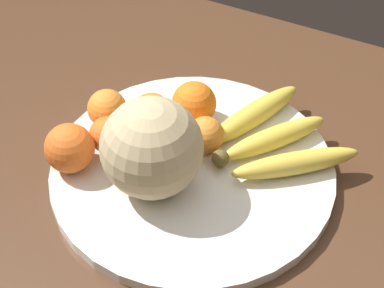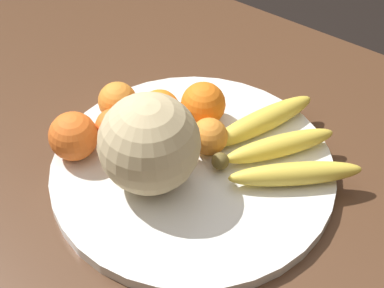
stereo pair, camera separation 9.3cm
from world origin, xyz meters
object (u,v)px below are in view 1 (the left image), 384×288
object	(u,v)px
orange_back_left	(69,148)
orange_back_right	(107,109)
kitchen_table	(234,230)
orange_mid_center	(151,113)
orange_top_small	(205,135)
banana_bunch	(272,137)
fruit_bowl	(192,171)
orange_front_left	(194,104)
melon	(152,148)
orange_front_right	(108,135)

from	to	relation	value
orange_back_left	orange_back_right	distance (m)	0.11
kitchen_table	orange_back_left	xyz separation A→B (m)	(-0.24, -0.08, 0.15)
kitchen_table	orange_mid_center	world-z (taller)	orange_mid_center
kitchen_table	orange_top_small	world-z (taller)	orange_top_small
orange_mid_center	orange_top_small	xyz separation A→B (m)	(0.10, -0.00, -0.00)
banana_bunch	orange_mid_center	distance (m)	0.19
orange_top_small	fruit_bowl	bearing A→B (deg)	-90.29
orange_front_left	melon	bearing A→B (deg)	-87.03
kitchen_table	fruit_bowl	distance (m)	0.13
banana_bunch	orange_top_small	distance (m)	0.10
banana_bunch	orange_top_small	world-z (taller)	orange_top_small
orange_front_left	orange_back_left	world-z (taller)	orange_back_left
melon	orange_top_small	distance (m)	0.11
orange_back_left	orange_top_small	bearing A→B (deg)	36.86
melon	orange_back_right	size ratio (longest dim) A/B	2.34
orange_back_left	orange_top_small	size ratio (longest dim) A/B	1.29
banana_bunch	orange_front_left	size ratio (longest dim) A/B	3.43
melon	banana_bunch	xyz separation A→B (m)	(0.13, 0.15, -0.05)
orange_front_left	kitchen_table	bearing A→B (deg)	-38.50
fruit_bowl	orange_back_right	world-z (taller)	orange_back_right
orange_back_right	orange_top_small	bearing A→B (deg)	6.19
fruit_bowl	orange_back_right	distance (m)	0.17
orange_mid_center	orange_back_right	distance (m)	0.07
kitchen_table	melon	distance (m)	0.22
orange_front_left	orange_top_small	distance (m)	0.07
orange_back_right	orange_back_left	bearing A→B (deg)	-89.56
orange_back_left	melon	bearing A→B (deg)	10.79
kitchen_table	orange_front_left	size ratio (longest dim) A/B	23.43
fruit_bowl	orange_back_right	xyz separation A→B (m)	(-0.16, 0.03, 0.04)
kitchen_table	banana_bunch	distance (m)	0.16
kitchen_table	orange_front_left	world-z (taller)	orange_front_left
orange_front_left	orange_back_right	xyz separation A→B (m)	(-0.12, -0.07, -0.00)
orange_mid_center	orange_front_left	bearing A→B (deg)	41.87
orange_top_small	kitchen_table	bearing A→B (deg)	-30.65
fruit_bowl	melon	world-z (taller)	melon
melon	orange_back_left	xyz separation A→B (m)	(-0.13, -0.02, -0.04)
melon	orange_top_small	xyz separation A→B (m)	(0.04, 0.10, -0.04)
orange_back_right	orange_mid_center	bearing A→B (deg)	17.68
orange_front_left	orange_mid_center	distance (m)	0.07
orange_mid_center	orange_back_left	xyz separation A→B (m)	(-0.07, -0.13, 0.01)
melon	orange_mid_center	world-z (taller)	melon
orange_front_left	orange_mid_center	world-z (taller)	orange_front_left
kitchen_table	banana_bunch	bearing A→B (deg)	80.40
orange_top_small	orange_front_left	bearing A→B (deg)	131.49
orange_front_right	orange_top_small	bearing A→B (deg)	26.14
orange_front_right	melon	bearing A→B (deg)	-18.69
melon	orange_front_right	size ratio (longest dim) A/B	2.57
banana_bunch	orange_front_left	world-z (taller)	orange_front_left
fruit_bowl	orange_back_left	xyz separation A→B (m)	(-0.16, -0.08, 0.05)
orange_front_left	fruit_bowl	bearing A→B (deg)	-65.14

